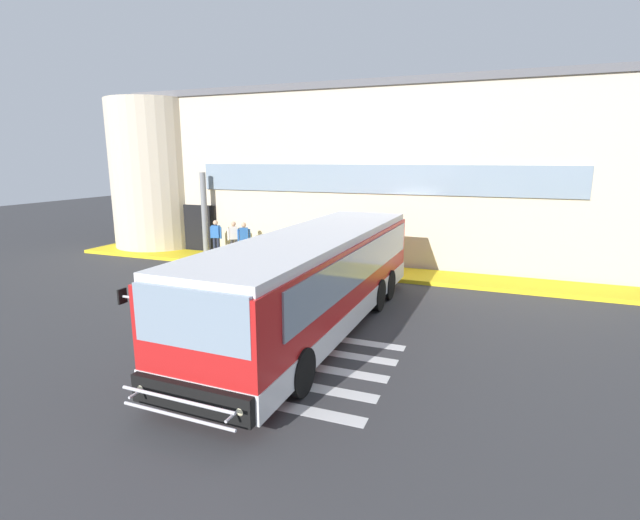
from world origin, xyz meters
name	(u,v)px	position (x,y,z in m)	size (l,w,h in m)	color
ground_plane	(292,303)	(0.00, 0.00, -0.01)	(80.00, 90.00, 0.02)	#353538
bay_paint_stripes	(295,364)	(2.00, -4.20, 0.00)	(4.40, 3.96, 0.01)	silver
terminal_building	(368,172)	(-0.69, 11.64, 3.90)	(24.14, 13.80, 7.81)	beige
boarding_curb	(339,269)	(0.00, 4.80, 0.07)	(26.34, 2.00, 0.15)	yellow
entry_support_column	(204,213)	(-7.01, 5.40, 2.08)	(0.28, 0.28, 3.86)	slate
bus_main_foreground	(315,282)	(1.57, -1.89, 1.33)	(3.26, 11.34, 2.70)	red
passenger_near_column	(216,235)	(-6.21, 5.12, 1.11)	(0.59, 0.40, 1.68)	#1E2338
passenger_by_doorway	(234,237)	(-5.21, 5.04, 1.08)	(0.47, 0.41, 1.68)	#2D2D33
passenger_at_curb_edge	(244,239)	(-4.60, 4.92, 1.08)	(0.51, 0.39, 1.68)	#2D2D33
safety_bollard_yellow	(327,266)	(-0.07, 3.60, 0.45)	(0.18, 0.18, 0.90)	yellow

